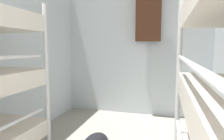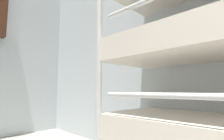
% 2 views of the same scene
% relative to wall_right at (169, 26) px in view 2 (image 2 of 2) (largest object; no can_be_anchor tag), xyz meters
% --- Properties ---
extents(wall_right, '(0.06, 4.33, 2.53)m').
position_rel_wall_right_xyz_m(wall_right, '(0.00, 0.00, 0.00)').
color(wall_right, silver).
rests_on(wall_right, ground_plane).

